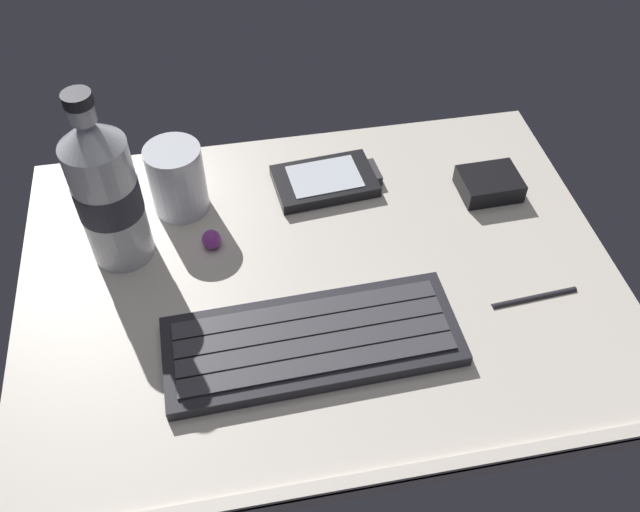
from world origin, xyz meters
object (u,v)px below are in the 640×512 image
Objects in this scene: keyboard at (312,341)px; charger_block at (489,184)px; trackball_mouse at (211,239)px; stylus_pen at (535,296)px; handheld_device at (326,181)px; juice_cup at (178,181)px; water_bottle at (106,192)px.

charger_block is at bearing 36.44° from keyboard.
stylus_pen is (32.58, -13.55, -0.75)cm from trackball_mouse.
handheld_device is (5.69, 22.86, -0.08)cm from keyboard.
stylus_pen is at bearing -30.15° from juice_cup.
trackball_mouse is at bearing -67.20° from juice_cup.
stylus_pen is at bearing -22.59° from trackball_mouse.
handheld_device is at bearing 126.79° from stylus_pen.
charger_block is 0.74× the size of stylus_pen.
handheld_device is at bearing 15.53° from water_bottle.
handheld_device is at bearing 166.34° from charger_block.
juice_cup is 3.86× the size of trackball_mouse.
keyboard reaches higher than stylus_pen.
juice_cup is 0.41× the size of water_bottle.
juice_cup is 8.20cm from trackball_mouse.
charger_block is (43.02, 2.05, -7.81)cm from water_bottle.
trackball_mouse is (2.98, -7.10, -2.81)cm from juice_cup.
water_bottle reaches higher than charger_block.
charger_block is (19.01, -4.62, 0.47)cm from handheld_device.
handheld_device is 26.25cm from water_bottle.
keyboard is 30.71cm from charger_block.
stylus_pen is (-0.80, -16.59, -0.85)cm from charger_block.
water_bottle reaches higher than keyboard.
keyboard is 2.21× the size of handheld_device.
juice_cup reaches higher than trackball_mouse.
charger_block is 33.52cm from trackball_mouse.
trackball_mouse is (-14.37, -7.66, 0.37)cm from handheld_device.
trackball_mouse is at bearing -5.86° from water_bottle.
water_bottle is 9.45× the size of trackball_mouse.
stylus_pen is at bearing -19.01° from water_bottle.
water_bottle is 2.97× the size of charger_block.
water_bottle reaches higher than trackball_mouse.
water_bottle reaches higher than juice_cup.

